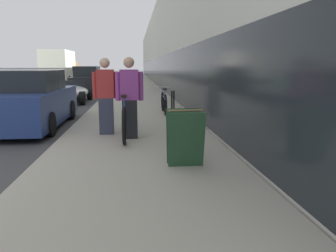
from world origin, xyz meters
TOP-DOWN VIEW (x-y plane):
  - sidewalk_slab at (5.06, 21.00)m, footprint 3.47×70.00m
  - storefront_facade at (11.83, 29.00)m, footprint 10.01×70.00m
  - tandem_bicycle at (4.79, 2.91)m, footprint 0.52×2.72m
  - person_rider at (4.90, 2.57)m, footprint 0.60×0.23m
  - person_bystander at (4.35, 3.09)m, footprint 0.60×0.23m
  - bike_rack_hoop at (6.18, 5.47)m, footprint 0.05×0.60m
  - cruiser_bike_nearest at (5.99, 6.37)m, footprint 0.52×1.76m
  - sandwich_board_sign at (5.80, 0.49)m, footprint 0.56×0.56m
  - parked_sedan_curbside at (2.12, 4.77)m, footprint 1.90×4.45m
  - vintage_roadster_curbside at (1.99, 11.13)m, footprint 1.70×4.12m
  - parked_sedan_far at (1.94, 17.48)m, footprint 1.78×4.58m
  - moving_truck at (-1.96, 27.35)m, footprint 2.37×6.46m

SIDE VIEW (x-z plane):
  - sidewalk_slab at x=5.06m, z-range 0.00..0.11m
  - vintage_roadster_curbside at x=1.99m, z-range -0.07..0.93m
  - cruiser_bike_nearest at x=5.99m, z-range 0.05..0.91m
  - tandem_bicycle at x=4.79m, z-range 0.04..1.02m
  - sandwich_board_sign at x=5.80m, z-range 0.12..1.02m
  - bike_rack_hoop at x=6.18m, z-range 0.21..1.05m
  - parked_sedan_curbside at x=2.12m, z-range -0.10..1.54m
  - parked_sedan_far at x=1.94m, z-range -0.08..1.58m
  - person_bystander at x=4.35m, z-range 0.12..1.88m
  - person_rider at x=4.90m, z-range 0.12..1.88m
  - moving_truck at x=-1.96m, z-range 0.01..3.08m
  - storefront_facade at x=11.83m, z-range -0.01..6.74m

